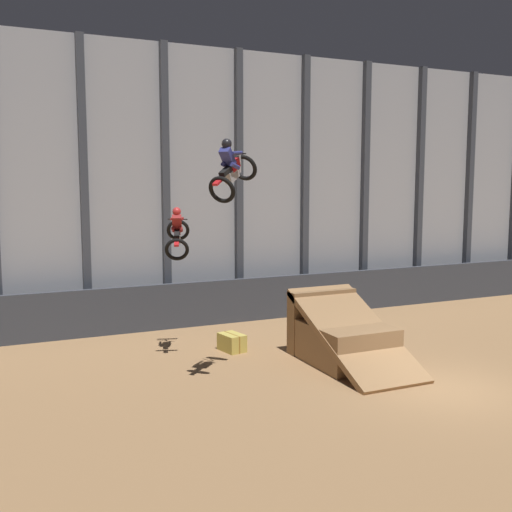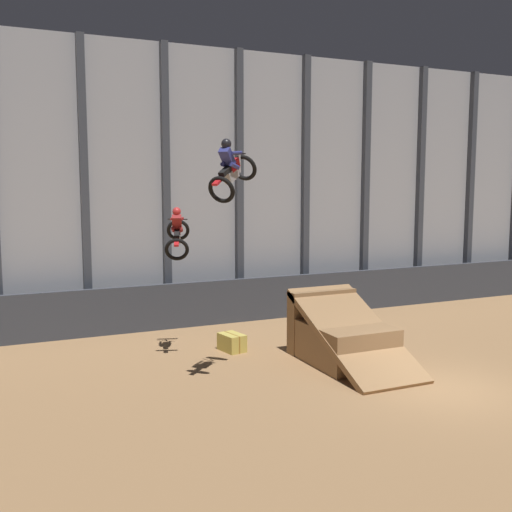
{
  "view_description": "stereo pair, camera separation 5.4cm",
  "coord_description": "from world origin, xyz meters",
  "views": [
    {
      "loc": [
        -10.87,
        -11.96,
        5.4
      ],
      "look_at": [
        -3.14,
        5.21,
        3.14
      ],
      "focal_mm": 42.0,
      "sensor_mm": 36.0,
      "label": 1
    },
    {
      "loc": [
        -10.82,
        -11.99,
        5.4
      ],
      "look_at": [
        -3.14,
        5.21,
        3.14
      ],
      "focal_mm": 42.0,
      "sensor_mm": 36.0,
      "label": 2
    }
  ],
  "objects": [
    {
      "name": "lower_barrier",
      "position": [
        0.0,
        9.46,
        0.86
      ],
      "size": [
        31.36,
        0.2,
        1.71
      ],
      "color": "#383D47",
      "rests_on": "ground_plane"
    },
    {
      "name": "dirt_ramp",
      "position": [
        -1.1,
        3.38,
        0.74
      ],
      "size": [
        2.29,
        4.41,
        2.19
      ],
      "color": "#966F48",
      "rests_on": "ground_plane"
    },
    {
      "name": "rider_bike_right_air",
      "position": [
        -5.07,
        2.46,
        5.76
      ],
      "size": [
        1.75,
        1.65,
        1.68
      ],
      "rotation": [
        0.42,
        0.0,
        -0.86
      ],
      "color": "black"
    },
    {
      "name": "hay_bale_trackside",
      "position": [
        -3.78,
        5.71,
        0.28
      ],
      "size": [
        0.77,
        1.0,
        0.57
      ],
      "rotation": [
        0.0,
        0.0,
        1.77
      ],
      "color": "#CCB751",
      "rests_on": "ground_plane"
    },
    {
      "name": "rider_bike_left_air",
      "position": [
        -5.51,
        5.88,
        3.9
      ],
      "size": [
        1.23,
        1.9,
        1.66
      ],
      "rotation": [
        0.36,
        0.0,
        -0.33
      ],
      "color": "black"
    },
    {
      "name": "ground_plane",
      "position": [
        0.0,
        0.0,
        0.0
      ],
      "size": [
        60.0,
        60.0,
        0.0
      ],
      "primitive_type": "plane",
      "color": "#9E754C"
    },
    {
      "name": "arena_back_wall",
      "position": [
        0.0,
        10.66,
        5.36
      ],
      "size": [
        32.0,
        0.4,
        10.72
      ],
      "color": "#A3A8B2",
      "rests_on": "ground_plane"
    }
  ]
}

